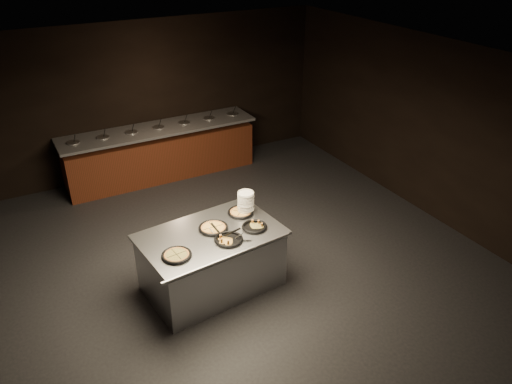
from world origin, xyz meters
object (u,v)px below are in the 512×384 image
serving_counter (212,261)px  pan_veggie_whole (177,255)px  pan_cheese_whole (213,228)px  plate_stack (246,202)px

serving_counter → pan_veggie_whole: (-0.56, -0.27, 0.47)m
serving_counter → pan_cheese_whole: pan_cheese_whole is taller
plate_stack → pan_cheese_whole: size_ratio=0.78×
plate_stack → pan_veggie_whole: bearing=-156.5°
serving_counter → pan_cheese_whole: 0.48m
pan_cheese_whole → pan_veggie_whole: bearing=-151.7°
serving_counter → plate_stack: (0.66, 0.26, 0.60)m
serving_counter → pan_veggie_whole: bearing=-160.6°
serving_counter → pan_cheese_whole: (0.08, 0.08, 0.47)m
plate_stack → pan_veggie_whole: plate_stack is taller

